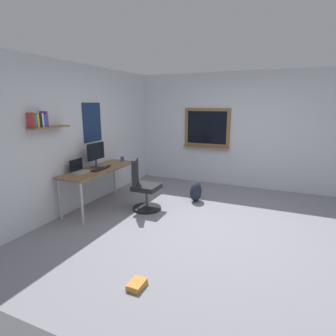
{
  "coord_description": "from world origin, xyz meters",
  "views": [
    {
      "loc": [
        -3.98,
        -1.07,
        1.9
      ],
      "look_at": [
        0.11,
        0.73,
        0.85
      ],
      "focal_mm": 29.35,
      "sensor_mm": 36.0,
      "label": 1
    }
  ],
  "objects_px": {
    "monitor_primary": "(96,153)",
    "computer_mouse": "(109,166)",
    "backpack": "(196,192)",
    "keyboard": "(100,169)",
    "coffee_mug": "(122,159)",
    "laptop": "(79,169)",
    "book_stack_on_floor": "(137,284)",
    "office_chair": "(143,188)",
    "desk": "(100,172)"
  },
  "relations": [
    {
      "from": "desk",
      "to": "backpack",
      "type": "relative_size",
      "value": 4.27
    },
    {
      "from": "monitor_primary",
      "to": "computer_mouse",
      "type": "relative_size",
      "value": 4.46
    },
    {
      "from": "desk",
      "to": "backpack",
      "type": "xyz_separation_m",
      "value": [
        0.97,
        -1.57,
        -0.46
      ]
    },
    {
      "from": "laptop",
      "to": "coffee_mug",
      "type": "relative_size",
      "value": 3.37
    },
    {
      "from": "monitor_primary",
      "to": "keyboard",
      "type": "bearing_deg",
      "value": -127.57
    },
    {
      "from": "book_stack_on_floor",
      "to": "computer_mouse",
      "type": "bearing_deg",
      "value": 41.16
    },
    {
      "from": "monitor_primary",
      "to": "backpack",
      "type": "bearing_deg",
      "value": -60.92
    },
    {
      "from": "desk",
      "to": "office_chair",
      "type": "bearing_deg",
      "value": -78.54
    },
    {
      "from": "computer_mouse",
      "to": "coffee_mug",
      "type": "height_order",
      "value": "coffee_mug"
    },
    {
      "from": "computer_mouse",
      "to": "backpack",
      "type": "relative_size",
      "value": 0.26
    },
    {
      "from": "monitor_primary",
      "to": "backpack",
      "type": "relative_size",
      "value": 1.18
    },
    {
      "from": "monitor_primary",
      "to": "laptop",
      "type": "bearing_deg",
      "value": 173.46
    },
    {
      "from": "book_stack_on_floor",
      "to": "coffee_mug",
      "type": "bearing_deg",
      "value": 35.26
    },
    {
      "from": "computer_mouse",
      "to": "book_stack_on_floor",
      "type": "relative_size",
      "value": 0.47
    },
    {
      "from": "backpack",
      "to": "book_stack_on_floor",
      "type": "height_order",
      "value": "backpack"
    },
    {
      "from": "keyboard",
      "to": "desk",
      "type": "bearing_deg",
      "value": 40.54
    },
    {
      "from": "laptop",
      "to": "office_chair",
      "type": "bearing_deg",
      "value": -60.48
    },
    {
      "from": "coffee_mug",
      "to": "backpack",
      "type": "relative_size",
      "value": 0.23
    },
    {
      "from": "book_stack_on_floor",
      "to": "monitor_primary",
      "type": "bearing_deg",
      "value": 45.99
    },
    {
      "from": "coffee_mug",
      "to": "backpack",
      "type": "height_order",
      "value": "coffee_mug"
    },
    {
      "from": "book_stack_on_floor",
      "to": "backpack",
      "type": "bearing_deg",
      "value": 5.33
    },
    {
      "from": "keyboard",
      "to": "book_stack_on_floor",
      "type": "height_order",
      "value": "keyboard"
    },
    {
      "from": "monitor_primary",
      "to": "coffee_mug",
      "type": "bearing_deg",
      "value": -9.27
    },
    {
      "from": "desk",
      "to": "backpack",
      "type": "height_order",
      "value": "desk"
    },
    {
      "from": "monitor_primary",
      "to": "office_chair",
      "type": "bearing_deg",
      "value": -82.23
    },
    {
      "from": "laptop",
      "to": "backpack",
      "type": "height_order",
      "value": "laptop"
    },
    {
      "from": "keyboard",
      "to": "book_stack_on_floor",
      "type": "bearing_deg",
      "value": -134.55
    },
    {
      "from": "office_chair",
      "to": "keyboard",
      "type": "xyz_separation_m",
      "value": [
        -0.25,
        0.75,
        0.33
      ]
    },
    {
      "from": "keyboard",
      "to": "coffee_mug",
      "type": "bearing_deg",
      "value": 3.47
    },
    {
      "from": "monitor_primary",
      "to": "backpack",
      "type": "xyz_separation_m",
      "value": [
        0.92,
        -1.66,
        -0.81
      ]
    },
    {
      "from": "desk",
      "to": "laptop",
      "type": "bearing_deg",
      "value": 159.66
    },
    {
      "from": "monitor_primary",
      "to": "book_stack_on_floor",
      "type": "bearing_deg",
      "value": -134.01
    },
    {
      "from": "office_chair",
      "to": "backpack",
      "type": "relative_size",
      "value": 2.41
    },
    {
      "from": "office_chair",
      "to": "book_stack_on_floor",
      "type": "relative_size",
      "value": 4.27
    },
    {
      "from": "laptop",
      "to": "keyboard",
      "type": "distance_m",
      "value": 0.37
    },
    {
      "from": "office_chair",
      "to": "monitor_primary",
      "type": "xyz_separation_m",
      "value": [
        -0.12,
        0.92,
        0.59
      ]
    },
    {
      "from": "computer_mouse",
      "to": "book_stack_on_floor",
      "type": "bearing_deg",
      "value": -138.84
    },
    {
      "from": "office_chair",
      "to": "computer_mouse",
      "type": "height_order",
      "value": "office_chair"
    },
    {
      "from": "laptop",
      "to": "book_stack_on_floor",
      "type": "xyz_separation_m",
      "value": [
        -1.43,
        -1.97,
        -0.75
      ]
    },
    {
      "from": "monitor_primary",
      "to": "book_stack_on_floor",
      "type": "distance_m",
      "value": 2.84
    },
    {
      "from": "backpack",
      "to": "office_chair",
      "type": "bearing_deg",
      "value": 136.98
    },
    {
      "from": "book_stack_on_floor",
      "to": "office_chair",
      "type": "bearing_deg",
      "value": 26.9
    },
    {
      "from": "backpack",
      "to": "keyboard",
      "type": "bearing_deg",
      "value": 125.05
    },
    {
      "from": "desk",
      "to": "computer_mouse",
      "type": "bearing_deg",
      "value": -20.18
    },
    {
      "from": "coffee_mug",
      "to": "backpack",
      "type": "xyz_separation_m",
      "value": [
        0.22,
        -1.55,
        -0.58
      ]
    },
    {
      "from": "office_chair",
      "to": "backpack",
      "type": "distance_m",
      "value": 1.11
    },
    {
      "from": "laptop",
      "to": "backpack",
      "type": "distance_m",
      "value": 2.25
    },
    {
      "from": "office_chair",
      "to": "coffee_mug",
      "type": "xyz_separation_m",
      "value": [
        0.57,
        0.8,
        0.37
      ]
    },
    {
      "from": "coffee_mug",
      "to": "monitor_primary",
      "type": "bearing_deg",
      "value": 170.73
    },
    {
      "from": "desk",
      "to": "backpack",
      "type": "distance_m",
      "value": 1.9
    }
  ]
}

